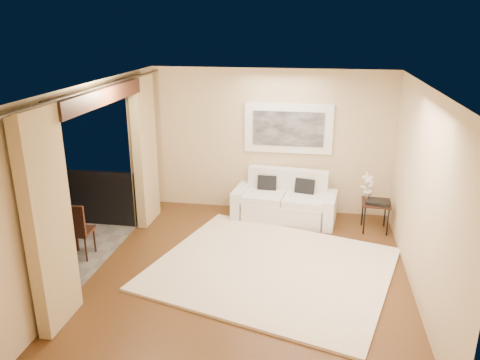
% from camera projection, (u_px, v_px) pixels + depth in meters
% --- Properties ---
extents(floor, '(5.00, 5.00, 0.00)m').
position_uv_depth(floor, '(251.00, 272.00, 6.86)').
color(floor, brown).
rests_on(floor, ground).
extents(room_shell, '(5.00, 6.40, 5.00)m').
position_uv_depth(room_shell, '(98.00, 96.00, 6.38)').
color(room_shell, white).
rests_on(room_shell, ground).
extents(balcony, '(1.81, 2.60, 1.17)m').
position_uv_depth(balcony, '(42.00, 244.00, 7.32)').
color(balcony, '#605B56').
rests_on(balcony, ground).
extents(curtains, '(0.16, 4.80, 2.64)m').
position_uv_depth(curtains, '(107.00, 178.00, 6.76)').
color(curtains, tan).
rests_on(curtains, ground).
extents(artwork, '(1.62, 0.07, 0.92)m').
position_uv_depth(artwork, '(288.00, 129.00, 8.59)').
color(artwork, white).
rests_on(artwork, room_shell).
extents(rug, '(3.96, 3.67, 0.04)m').
position_uv_depth(rug, '(272.00, 268.00, 6.92)').
color(rug, '#F9E7C8').
rests_on(rug, floor).
extents(sofa, '(1.93, 0.99, 0.89)m').
position_uv_depth(sofa, '(285.00, 202.00, 8.65)').
color(sofa, white).
rests_on(sofa, floor).
extents(side_table, '(0.52, 0.52, 0.53)m').
position_uv_depth(side_table, '(376.00, 205.00, 8.09)').
color(side_table, black).
rests_on(side_table, floor).
extents(tray, '(0.44, 0.36, 0.05)m').
position_uv_depth(tray, '(378.00, 202.00, 7.99)').
color(tray, black).
rests_on(tray, side_table).
extents(orchid, '(0.29, 0.26, 0.46)m').
position_uv_depth(orchid, '(368.00, 185.00, 8.18)').
color(orchid, white).
rests_on(orchid, side_table).
extents(bistro_table, '(0.62, 0.62, 0.67)m').
position_uv_depth(bistro_table, '(53.00, 222.00, 7.12)').
color(bistro_table, black).
rests_on(bistro_table, balcony).
extents(balcony_chair_far, '(0.42, 0.42, 0.92)m').
position_uv_depth(balcony_chair_far, '(75.00, 227.00, 7.07)').
color(balcony_chair_far, black).
rests_on(balcony_chair_far, balcony).
extents(balcony_chair_near, '(0.49, 0.49, 0.91)m').
position_uv_depth(balcony_chair_near, '(8.00, 252.00, 6.34)').
color(balcony_chair_near, black).
rests_on(balcony_chair_near, balcony).
extents(ice_bucket, '(0.18, 0.18, 0.20)m').
position_uv_depth(ice_bucket, '(43.00, 209.00, 7.14)').
color(ice_bucket, white).
rests_on(ice_bucket, bistro_table).
extents(candle, '(0.06, 0.06, 0.07)m').
position_uv_depth(candle, '(62.00, 211.00, 7.21)').
color(candle, red).
rests_on(candle, bistro_table).
extents(vase, '(0.04, 0.04, 0.18)m').
position_uv_depth(vase, '(45.00, 217.00, 6.85)').
color(vase, white).
rests_on(vase, bistro_table).
extents(glass_a, '(0.06, 0.06, 0.12)m').
position_uv_depth(glass_a, '(57.00, 216.00, 6.97)').
color(glass_a, white).
rests_on(glass_a, bistro_table).
extents(glass_b, '(0.06, 0.06, 0.12)m').
position_uv_depth(glass_b, '(63.00, 214.00, 7.03)').
color(glass_b, white).
rests_on(glass_b, bistro_table).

